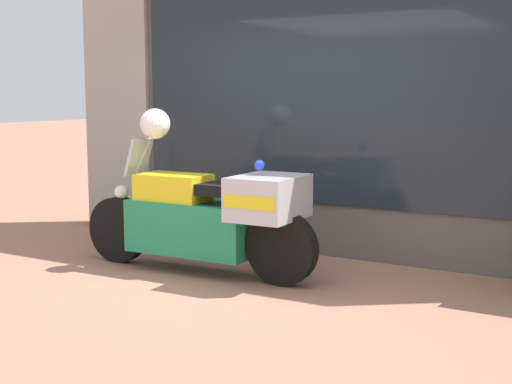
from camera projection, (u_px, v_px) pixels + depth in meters
ground_plane at (216, 296)px, 5.94m from camera, size 60.00×60.00×0.00m
shop_building at (285, 53)px, 7.57m from camera, size 6.17×0.55×4.17m
window_display at (356, 210)px, 7.41m from camera, size 4.77×0.30×1.98m
paramedic_motorcycle at (210, 215)px, 6.57m from camera, size 2.48×0.73×1.25m
white_helmet at (155, 124)px, 6.74m from camera, size 0.29×0.29×0.29m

